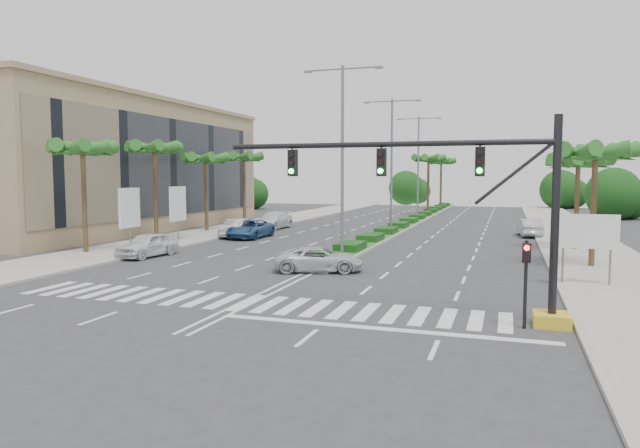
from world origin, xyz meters
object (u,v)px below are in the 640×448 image
(car_parked_c, at_px, (250,229))
(car_crossing, at_px, (319,259))
(car_parked_b, at_px, (236,228))
(car_parked_d, at_px, (273,220))
(car_parked_a, at_px, (148,245))
(car_right, at_px, (529,228))

(car_parked_c, bearing_deg, car_crossing, -53.62)
(car_parked_b, xyz_separation_m, car_parked_c, (1.45, -0.27, -0.02))
(car_parked_b, relative_size, car_parked_d, 0.83)
(car_parked_b, relative_size, car_parked_c, 0.87)
(car_parked_a, bearing_deg, car_parked_d, 96.06)
(car_parked_d, xyz_separation_m, car_right, (23.60, 0.26, -0.06))
(car_parked_a, relative_size, car_parked_b, 0.97)
(car_parked_c, relative_size, car_right, 1.18)
(car_parked_b, xyz_separation_m, car_crossing, (12.16, -14.41, -0.11))
(car_parked_a, height_order, car_parked_b, car_parked_a)
(car_parked_c, bearing_deg, car_parked_a, -97.52)
(car_parked_b, height_order, car_parked_c, car_parked_b)
(car_parked_d, height_order, car_crossing, car_parked_d)
(car_crossing, bearing_deg, car_right, -44.13)
(car_parked_b, bearing_deg, car_parked_a, -97.84)
(car_parked_c, height_order, car_crossing, car_parked_c)
(car_parked_b, bearing_deg, car_parked_d, 82.16)
(car_parked_a, relative_size, car_right, 0.99)
(car_parked_a, bearing_deg, car_parked_c, 89.32)
(car_parked_a, bearing_deg, car_parked_b, 96.06)
(car_parked_d, bearing_deg, car_crossing, -58.50)
(car_parked_b, relative_size, car_right, 1.02)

